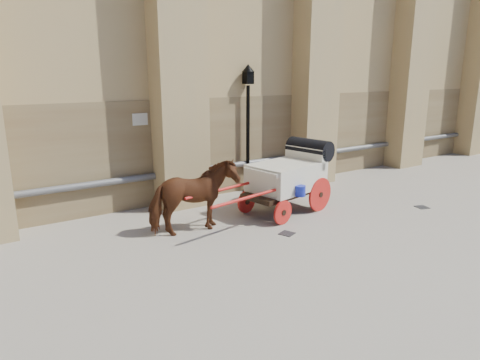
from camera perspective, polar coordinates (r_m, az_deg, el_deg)
ground at (r=10.15m, az=6.50°, el=-7.51°), size 90.00×90.00×0.00m
horse at (r=10.12m, az=-6.23°, el=-2.35°), size 2.12×1.08×1.74m
carriage at (r=11.79m, az=6.69°, el=0.82°), size 4.50×1.96×1.91m
street_lamp at (r=13.43m, az=1.07°, el=7.29°), size 0.37×0.37×3.97m
drain_grate_near at (r=10.31m, az=6.28°, el=-7.10°), size 0.42×0.42×0.01m
drain_grate_far at (r=13.24m, az=23.09°, el=-3.35°), size 0.40×0.40×0.01m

